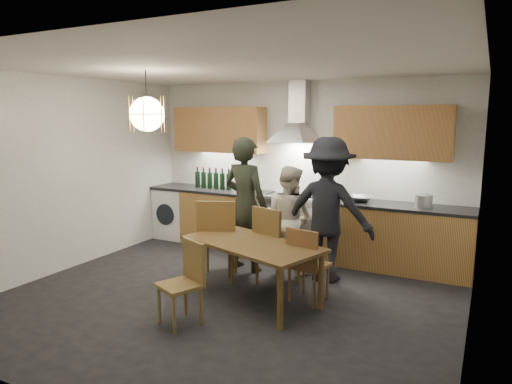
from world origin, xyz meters
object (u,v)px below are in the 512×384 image
at_px(mixing_bowl, 360,199).
at_px(stock_pot, 424,201).
at_px(wine_bottles, 213,178).
at_px(dining_table, 252,249).
at_px(person_left, 245,204).
at_px(chair_back_left, 218,235).
at_px(chair_front, 186,277).
at_px(person_mid, 289,219).
at_px(person_right, 328,210).

distance_m(mixing_bowl, stock_pot, 0.84).
bearing_deg(wine_bottles, dining_table, -47.52).
distance_m(dining_table, person_left, 1.11).
xyz_separation_m(chair_back_left, stock_pot, (2.25, 1.46, 0.38)).
bearing_deg(person_left, mixing_bowl, -135.42).
distance_m(chair_front, person_mid, 1.96).
relative_size(person_mid, stock_pot, 6.39).
xyz_separation_m(person_left, wine_bottles, (-1.14, 0.97, 0.17)).
relative_size(dining_table, chair_back_left, 1.68).
distance_m(chair_back_left, wine_bottles, 1.90).
bearing_deg(chair_back_left, person_left, -123.22).
distance_m(chair_front, stock_pot, 3.28).
distance_m(mixing_bowl, wine_bottles, 2.45).
relative_size(chair_front, person_right, 0.46).
bearing_deg(stock_pot, person_right, -143.06).
relative_size(dining_table, stock_pot, 7.89).
height_order(person_mid, person_right, person_right).
relative_size(chair_back_left, person_mid, 0.73).
xyz_separation_m(chair_back_left, person_mid, (0.65, 0.76, 0.11)).
relative_size(chair_front, wine_bottles, 1.22).
distance_m(person_right, wine_bottles, 2.40).
height_order(chair_front, stock_pot, stock_pot).
relative_size(dining_table, chair_front, 2.11).
height_order(person_left, mixing_bowl, person_left).
distance_m(dining_table, chair_front, 0.88).
height_order(dining_table, person_right, person_right).
xyz_separation_m(chair_front, stock_pot, (1.90, 2.62, 0.50)).
bearing_deg(dining_table, person_mid, 108.61).
bearing_deg(stock_pot, chair_back_left, -146.99).
height_order(chair_front, wine_bottles, wine_bottles).
height_order(dining_table, mixing_bowl, mixing_bowl).
bearing_deg(person_right, dining_table, 60.45).
xyz_separation_m(person_right, stock_pot, (1.04, 0.78, 0.07)).
bearing_deg(chair_front, stock_pot, 77.60).
distance_m(dining_table, wine_bottles, 2.57).
bearing_deg(mixing_bowl, person_mid, -136.22).
xyz_separation_m(person_left, mixing_bowl, (1.31, 0.94, 0.04)).
relative_size(chair_front, stock_pot, 3.74).
relative_size(person_mid, mixing_bowl, 4.34).
xyz_separation_m(dining_table, chair_front, (-0.32, -0.81, -0.12)).
bearing_deg(person_mid, chair_back_left, 60.70).
relative_size(stock_pot, wine_bottles, 0.33).
bearing_deg(person_right, person_left, 4.82).
bearing_deg(person_left, chair_back_left, 88.87).
bearing_deg(mixing_bowl, person_left, -144.40).
bearing_deg(person_right, stock_pot, -144.75).
height_order(person_right, wine_bottles, person_right).
bearing_deg(chair_front, person_mid, 104.78).
height_order(person_right, stock_pot, person_right).
distance_m(person_left, mixing_bowl, 1.62).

